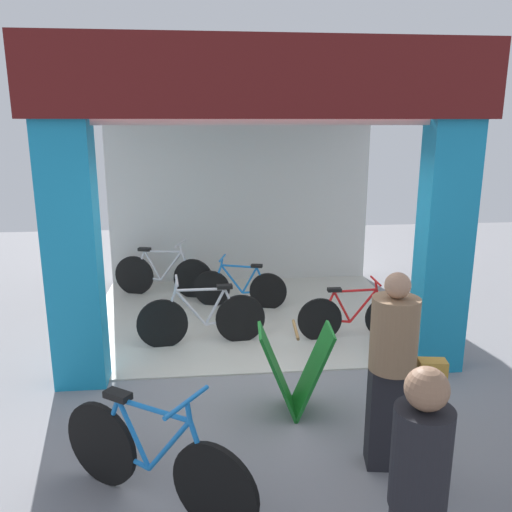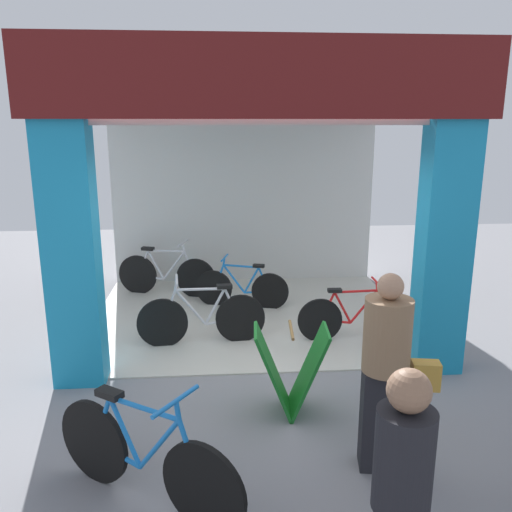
% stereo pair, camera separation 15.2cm
% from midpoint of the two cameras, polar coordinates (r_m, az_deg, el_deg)
% --- Properties ---
extents(ground_plane, '(17.05, 17.05, 0.00)m').
position_cam_midpoint_polar(ground_plane, '(6.12, 0.17, -12.67)').
color(ground_plane, gray).
rests_on(ground_plane, ground).
extents(shop_facade, '(4.72, 4.03, 3.59)m').
position_cam_midpoint_polar(shop_facade, '(7.22, -1.24, 7.17)').
color(shop_facade, beige).
rests_on(shop_facade, ground).
extents(bicycle_inside_0, '(1.41, 0.46, 0.79)m').
position_cam_midpoint_polar(bicycle_inside_0, '(8.06, -2.29, -3.48)').
color(bicycle_inside_0, black).
rests_on(bicycle_inside_0, ground).
extents(bicycle_inside_1, '(1.47, 0.40, 0.81)m').
position_cam_midpoint_polar(bicycle_inside_1, '(7.00, 9.87, -6.44)').
color(bicycle_inside_1, black).
rests_on(bicycle_inside_1, ground).
extents(bicycle_inside_2, '(1.61, 0.57, 0.91)m').
position_cam_midpoint_polar(bicycle_inside_2, '(8.70, -10.53, -2.03)').
color(bicycle_inside_2, black).
rests_on(bicycle_inside_2, ground).
extents(bicycle_inside_3, '(1.63, 0.45, 0.90)m').
position_cam_midpoint_polar(bicycle_inside_3, '(6.76, -6.49, -6.75)').
color(bicycle_inside_3, black).
rests_on(bicycle_inside_3, ground).
extents(bicycle_parked_0, '(1.46, 1.04, 0.96)m').
position_cam_midpoint_polar(bicycle_parked_0, '(4.21, -12.13, -20.76)').
color(bicycle_parked_0, black).
rests_on(bicycle_parked_0, ground).
extents(sandwich_board_sign, '(0.74, 0.51, 0.89)m').
position_cam_midpoint_polar(sandwich_board_sign, '(5.23, 3.37, -12.27)').
color(sandwich_board_sign, '#197226').
rests_on(sandwich_board_sign, ground).
extents(pedestrian_2, '(0.65, 0.43, 1.67)m').
position_cam_midpoint_polar(pedestrian_2, '(4.41, 13.68, -11.78)').
color(pedestrian_2, black).
rests_on(pedestrian_2, ground).
extents(pedestrian_3, '(0.37, 0.63, 1.59)m').
position_cam_midpoint_polar(pedestrian_3, '(3.23, 15.52, -23.79)').
color(pedestrian_3, black).
rests_on(pedestrian_3, ground).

